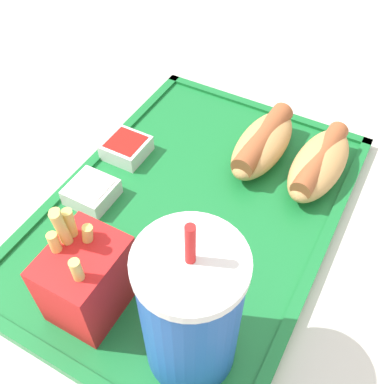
{
  "coord_description": "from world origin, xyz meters",
  "views": [
    {
      "loc": [
        0.25,
        0.18,
        1.14
      ],
      "look_at": [
        -0.02,
        0.03,
        0.79
      ],
      "focal_mm": 42.0,
      "sensor_mm": 36.0,
      "label": 1
    }
  ],
  "objects_px": {
    "soda_cup": "(191,312)",
    "fries_carton": "(84,276)",
    "sauce_cup_mayo": "(92,192)",
    "hot_dog_far": "(319,163)",
    "hot_dog_near": "(263,143)",
    "sauce_cup_ketchup": "(126,148)"
  },
  "relations": [
    {
      "from": "sauce_cup_mayo",
      "to": "hot_dog_far",
      "type": "bearing_deg",
      "value": 126.29
    },
    {
      "from": "sauce_cup_mayo",
      "to": "fries_carton",
      "type": "bearing_deg",
      "value": 36.7
    },
    {
      "from": "hot_dog_near",
      "to": "sauce_cup_mayo",
      "type": "xyz_separation_m",
      "value": [
        0.16,
        -0.14,
        -0.01
      ]
    },
    {
      "from": "hot_dog_far",
      "to": "fries_carton",
      "type": "xyz_separation_m",
      "value": [
        0.26,
        -0.13,
        0.02
      ]
    },
    {
      "from": "hot_dog_near",
      "to": "fries_carton",
      "type": "distance_m",
      "value": 0.27
    },
    {
      "from": "soda_cup",
      "to": "hot_dog_near",
      "type": "height_order",
      "value": "soda_cup"
    },
    {
      "from": "soda_cup",
      "to": "sauce_cup_ketchup",
      "type": "bearing_deg",
      "value": -133.39
    },
    {
      "from": "sauce_cup_ketchup",
      "to": "fries_carton",
      "type": "bearing_deg",
      "value": 24.67
    },
    {
      "from": "soda_cup",
      "to": "fries_carton",
      "type": "bearing_deg",
      "value": -88.54
    },
    {
      "from": "hot_dog_near",
      "to": "fries_carton",
      "type": "relative_size",
      "value": 1.05
    },
    {
      "from": "soda_cup",
      "to": "hot_dog_near",
      "type": "distance_m",
      "value": 0.26
    },
    {
      "from": "sauce_cup_ketchup",
      "to": "sauce_cup_mayo",
      "type": "bearing_deg",
      "value": 4.96
    },
    {
      "from": "sauce_cup_mayo",
      "to": "soda_cup",
      "type": "bearing_deg",
      "value": 61.26
    },
    {
      "from": "hot_dog_near",
      "to": "sauce_cup_ketchup",
      "type": "xyz_separation_m",
      "value": [
        0.08,
        -0.15,
        -0.01
      ]
    },
    {
      "from": "hot_dog_far",
      "to": "hot_dog_near",
      "type": "bearing_deg",
      "value": -90.0
    },
    {
      "from": "soda_cup",
      "to": "hot_dog_far",
      "type": "bearing_deg",
      "value": 173.66
    },
    {
      "from": "hot_dog_near",
      "to": "sauce_cup_mayo",
      "type": "bearing_deg",
      "value": -42.21
    },
    {
      "from": "hot_dog_far",
      "to": "hot_dog_near",
      "type": "xyz_separation_m",
      "value": [
        0.0,
        -0.07,
        0.0
      ]
    },
    {
      "from": "soda_cup",
      "to": "sauce_cup_ketchup",
      "type": "relative_size",
      "value": 3.67
    },
    {
      "from": "hot_dog_near",
      "to": "sauce_cup_ketchup",
      "type": "height_order",
      "value": "hot_dog_near"
    },
    {
      "from": "fries_carton",
      "to": "soda_cup",
      "type": "bearing_deg",
      "value": 91.46
    },
    {
      "from": "sauce_cup_mayo",
      "to": "sauce_cup_ketchup",
      "type": "distance_m",
      "value": 0.08
    }
  ]
}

